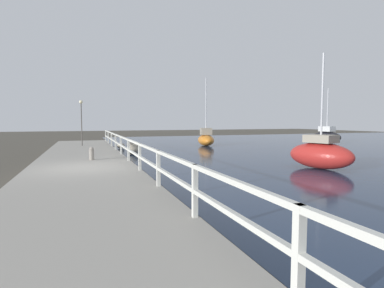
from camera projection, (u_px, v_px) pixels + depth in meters
name	position (u px, v px, depth m)	size (l,w,h in m)	color
ground_plane	(83.00, 176.00, 12.01)	(120.00, 120.00, 0.00)	#4C473D
dock_walkway	(83.00, 172.00, 11.99)	(4.27, 36.00, 0.35)	#9E998E
railing	(133.00, 149.00, 12.62)	(0.10, 32.50, 1.03)	silver
boulder_mid_strip	(121.00, 146.00, 24.12)	(0.60, 0.54, 0.45)	gray
boulder_far_strip	(133.00, 149.00, 21.94)	(0.49, 0.44, 0.37)	gray
boulder_upstream	(131.00, 145.00, 24.72)	(0.76, 0.68, 0.57)	gray
boulder_water_edge	(135.00, 147.00, 21.90)	(0.77, 0.69, 0.58)	gray
boulder_near_dock	(133.00, 150.00, 19.99)	(0.74, 0.67, 0.56)	gray
mooring_bollard	(92.00, 153.00, 14.34)	(0.23, 0.23, 0.63)	gray
dock_lamp	(81.00, 113.00, 22.49)	(0.26, 0.26, 3.43)	#514C47
sailboat_red	(320.00, 154.00, 13.84)	(2.32, 3.36, 5.27)	red
sailboat_orange	(206.00, 139.00, 26.92)	(2.10, 3.48, 6.04)	orange
sailboat_black	(327.00, 136.00, 30.59)	(1.86, 3.32, 5.52)	black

